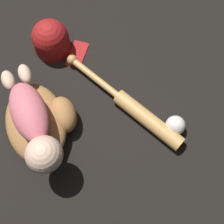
{
  "coord_description": "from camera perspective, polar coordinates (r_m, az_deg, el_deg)",
  "views": [
    {
      "loc": [
        0.4,
        0.23,
        1.09
      ],
      "look_at": [
        -0.0,
        0.29,
        0.08
      ],
      "focal_mm": 50.0,
      "sensor_mm": 36.0,
      "label": 1
    }
  ],
  "objects": [
    {
      "name": "baseball",
      "position": [
        1.14,
        11.51,
        -2.43
      ],
      "size": [
        0.07,
        0.07,
        0.07
      ],
      "color": "silver",
      "rests_on": "ground"
    },
    {
      "name": "baseball_glove",
      "position": [
        1.14,
        -12.92,
        -1.66
      ],
      "size": [
        0.34,
        0.29,
        0.1
      ],
      "color": "#A8703D",
      "rests_on": "ground"
    },
    {
      "name": "baby_figure",
      "position": [
        1.03,
        -14.17,
        -2.19
      ],
      "size": [
        0.41,
        0.21,
        0.12
      ],
      "color": "#D16670",
      "rests_on": "baseball_glove"
    },
    {
      "name": "baseball_cap",
      "position": [
        1.28,
        -11.07,
        12.85
      ],
      "size": [
        0.19,
        0.22,
        0.15
      ],
      "color": "maroon",
      "rests_on": "ground"
    },
    {
      "name": "ground_plane",
      "position": [
        1.19,
        -13.81,
        -3.24
      ],
      "size": [
        6.0,
        6.0,
        0.0
      ],
      "primitive_type": "plane",
      "color": "black"
    },
    {
      "name": "baseball_bat",
      "position": [
        1.15,
        4.41,
        0.34
      ],
      "size": [
        0.44,
        0.39,
        0.06
      ],
      "color": "tan",
      "rests_on": "ground"
    }
  ]
}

